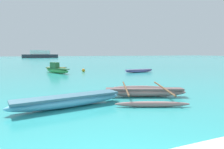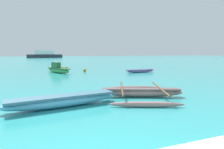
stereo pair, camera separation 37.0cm
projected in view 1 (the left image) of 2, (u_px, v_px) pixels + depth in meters
The scene contains 7 objects.
moored_boat_0 at pixel (139, 71), 19.32m from camera, with size 2.94×0.68×0.28m.
moored_boat_1 at pixel (56, 69), 21.42m from camera, with size 2.25×1.97×0.36m.
moored_boat_2 at pixel (144, 92), 8.56m from camera, with size 3.77×4.26×0.42m.
moored_boat_3 at pixel (68, 101), 6.89m from camera, with size 4.05×1.28×0.41m.
moored_boat_4 at pixel (57, 69), 18.55m from camera, with size 1.93×3.27×1.00m.
mooring_buoy_1 at pixel (83, 70), 19.69m from camera, with size 0.33×0.33×0.33m.
distant_ferry at pixel (40, 55), 77.54m from camera, with size 13.18×2.90×2.90m.
Camera 1 is at (-0.83, -1.81, 1.87)m, focal length 32.00 mm.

